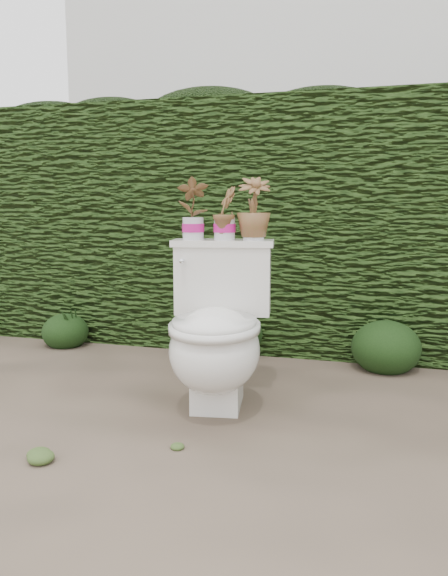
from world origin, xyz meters
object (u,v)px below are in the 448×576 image
(potted_plant_left, at_px, (193,210))
(potted_plant_center, at_px, (225,215))
(toilet, at_px, (217,334))
(potted_plant_right, at_px, (254,210))

(potted_plant_left, relative_size, potted_plant_center, 1.18)
(toilet, xyz_separation_m, potted_plant_center, (-0.03, 0.24, 0.54))
(potted_plant_right, bearing_deg, potted_plant_center, 169.96)
(potted_plant_center, distance_m, potted_plant_right, 0.14)
(toilet, distance_m, potted_plant_left, 0.63)
(toilet, xyz_separation_m, potted_plant_right, (0.11, 0.26, 0.57))
(potted_plant_left, bearing_deg, toilet, 112.72)
(toilet, relative_size, potted_plant_left, 2.66)
(toilet, relative_size, potted_plant_center, 3.15)
(toilet, height_order, potted_plant_center, potted_plant_center)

